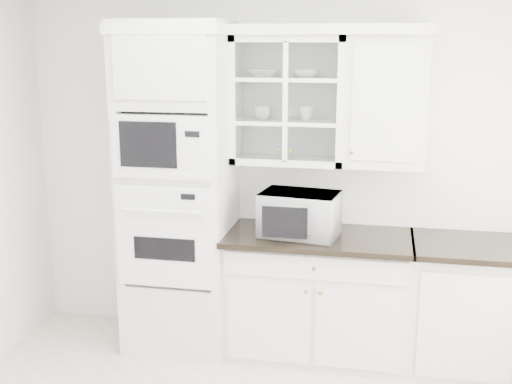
# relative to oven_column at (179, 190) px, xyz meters

# --- Properties ---
(room_shell) EXTENTS (4.00, 3.50, 2.70)m
(room_shell) POSITION_rel_oven_column_xyz_m (0.75, -0.99, 0.58)
(room_shell) COLOR white
(room_shell) RESTS_ON ground
(oven_column) EXTENTS (0.76, 0.68, 2.40)m
(oven_column) POSITION_rel_oven_column_xyz_m (0.00, 0.00, 0.00)
(oven_column) COLOR silver
(oven_column) RESTS_ON ground
(base_cabinet_run) EXTENTS (1.32, 0.67, 0.92)m
(base_cabinet_run) POSITION_rel_oven_column_xyz_m (1.03, 0.03, -0.74)
(base_cabinet_run) COLOR silver
(base_cabinet_run) RESTS_ON ground
(extra_base_cabinet) EXTENTS (0.72, 0.67, 0.92)m
(extra_base_cabinet) POSITION_rel_oven_column_xyz_m (2.03, 0.03, -0.74)
(extra_base_cabinet) COLOR silver
(extra_base_cabinet) RESTS_ON ground
(upper_cabinet_glass) EXTENTS (0.80, 0.33, 0.90)m
(upper_cabinet_glass) POSITION_rel_oven_column_xyz_m (0.78, 0.17, 0.65)
(upper_cabinet_glass) COLOR silver
(upper_cabinet_glass) RESTS_ON room_shell
(upper_cabinet_solid) EXTENTS (0.55, 0.33, 0.90)m
(upper_cabinet_solid) POSITION_rel_oven_column_xyz_m (1.46, 0.17, 0.65)
(upper_cabinet_solid) COLOR silver
(upper_cabinet_solid) RESTS_ON room_shell
(crown_molding) EXTENTS (2.14, 0.38, 0.07)m
(crown_molding) POSITION_rel_oven_column_xyz_m (0.68, 0.14, 1.14)
(crown_molding) COLOR white
(crown_molding) RESTS_ON room_shell
(countertop_microwave) EXTENTS (0.59, 0.51, 0.31)m
(countertop_microwave) POSITION_rel_oven_column_xyz_m (0.90, -0.01, -0.13)
(countertop_microwave) COLOR white
(countertop_microwave) RESTS_ON base_cabinet_run
(bowl_a) EXTENTS (0.22, 0.22, 0.05)m
(bowl_a) POSITION_rel_oven_column_xyz_m (0.59, 0.17, 0.84)
(bowl_a) COLOR white
(bowl_a) RESTS_ON upper_cabinet_glass
(bowl_b) EXTENTS (0.18, 0.18, 0.06)m
(bowl_b) POSITION_rel_oven_column_xyz_m (0.89, 0.16, 0.84)
(bowl_b) COLOR white
(bowl_b) RESTS_ON upper_cabinet_glass
(cup_a) EXTENTS (0.14, 0.14, 0.10)m
(cup_a) POSITION_rel_oven_column_xyz_m (0.59, 0.18, 0.56)
(cup_a) COLOR white
(cup_a) RESTS_ON upper_cabinet_glass
(cup_b) EXTENTS (0.12, 0.12, 0.10)m
(cup_b) POSITION_rel_oven_column_xyz_m (0.91, 0.16, 0.56)
(cup_b) COLOR white
(cup_b) RESTS_ON upper_cabinet_glass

